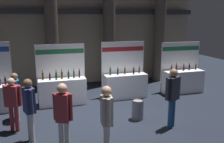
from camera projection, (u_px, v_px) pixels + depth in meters
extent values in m
plane|color=black|center=(105.00, 117.00, 8.37)|extent=(24.66, 24.66, 0.00)
cube|color=gray|center=(79.00, 18.00, 12.27)|extent=(12.33, 0.25, 6.59)
cube|color=#2D2D33|center=(80.00, 11.00, 11.92)|extent=(12.33, 0.20, 0.24)
cylinder|color=#51473D|center=(51.00, 24.00, 11.29)|extent=(0.60, 0.60, 6.13)
cylinder|color=#51473D|center=(109.00, 23.00, 12.07)|extent=(0.60, 0.60, 6.13)
cylinder|color=#51473D|center=(160.00, 23.00, 12.85)|extent=(0.60, 0.60, 6.13)
cylinder|color=black|center=(0.00, 82.00, 8.76)|extent=(0.06, 0.06, 0.25)
cylinder|color=black|center=(5.00, 82.00, 8.78)|extent=(0.07, 0.07, 0.25)
cylinder|color=black|center=(5.00, 77.00, 8.75)|extent=(0.03, 0.03, 0.08)
cylinder|color=black|center=(5.00, 76.00, 8.74)|extent=(0.03, 0.03, 0.02)
cube|color=white|center=(63.00, 92.00, 9.55)|extent=(1.80, 0.60, 1.02)
cube|color=white|center=(61.00, 73.00, 9.73)|extent=(1.89, 0.04, 2.32)
cube|color=#1E6638|center=(60.00, 52.00, 9.52)|extent=(1.83, 0.01, 0.18)
cylinder|color=#472D14|center=(43.00, 76.00, 9.29)|extent=(0.07, 0.07, 0.27)
cylinder|color=#472D14|center=(43.00, 72.00, 9.25)|extent=(0.03, 0.03, 0.08)
cylinder|color=black|center=(42.00, 70.00, 9.24)|extent=(0.03, 0.03, 0.02)
cylinder|color=black|center=(50.00, 77.00, 9.22)|extent=(0.06, 0.06, 0.23)
cylinder|color=black|center=(50.00, 73.00, 9.19)|extent=(0.03, 0.03, 0.07)
cylinder|color=gold|center=(50.00, 72.00, 9.18)|extent=(0.03, 0.03, 0.02)
cylinder|color=#19381E|center=(56.00, 76.00, 9.29)|extent=(0.07, 0.07, 0.27)
cylinder|color=#19381E|center=(56.00, 72.00, 9.25)|extent=(0.03, 0.03, 0.09)
cylinder|color=black|center=(56.00, 70.00, 9.24)|extent=(0.03, 0.03, 0.02)
cylinder|color=#472D14|center=(62.00, 75.00, 9.41)|extent=(0.08, 0.08, 0.28)
cylinder|color=#472D14|center=(62.00, 71.00, 9.37)|extent=(0.03, 0.03, 0.09)
cylinder|color=red|center=(62.00, 69.00, 9.36)|extent=(0.03, 0.03, 0.02)
cylinder|color=#19381E|center=(69.00, 75.00, 9.45)|extent=(0.07, 0.07, 0.26)
cylinder|color=#19381E|center=(68.00, 71.00, 9.41)|extent=(0.03, 0.03, 0.07)
cylinder|color=red|center=(68.00, 70.00, 9.40)|extent=(0.03, 0.03, 0.02)
cylinder|color=#19381E|center=(74.00, 75.00, 9.53)|extent=(0.06, 0.06, 0.27)
cylinder|color=#19381E|center=(74.00, 70.00, 9.49)|extent=(0.03, 0.03, 0.08)
cylinder|color=red|center=(74.00, 69.00, 9.48)|extent=(0.03, 0.03, 0.02)
cylinder|color=black|center=(79.00, 74.00, 9.64)|extent=(0.06, 0.06, 0.28)
cylinder|color=black|center=(79.00, 70.00, 9.60)|extent=(0.03, 0.03, 0.07)
cylinder|color=red|center=(79.00, 69.00, 9.60)|extent=(0.03, 0.03, 0.02)
cube|color=white|center=(125.00, 86.00, 10.36)|extent=(1.79, 0.60, 1.01)
cube|color=white|center=(123.00, 69.00, 10.54)|extent=(1.88, 0.04, 2.35)
cube|color=maroon|center=(123.00, 49.00, 10.34)|extent=(1.83, 0.01, 0.18)
cylinder|color=#19381E|center=(110.00, 72.00, 10.09)|extent=(0.07, 0.07, 0.28)
cylinder|color=#19381E|center=(110.00, 68.00, 10.05)|extent=(0.03, 0.03, 0.08)
cylinder|color=gold|center=(110.00, 66.00, 10.04)|extent=(0.03, 0.03, 0.02)
cylinder|color=black|center=(118.00, 72.00, 10.14)|extent=(0.06, 0.06, 0.24)
cylinder|color=black|center=(118.00, 68.00, 10.11)|extent=(0.03, 0.03, 0.07)
cylinder|color=black|center=(118.00, 67.00, 10.10)|extent=(0.03, 0.03, 0.02)
cylinder|color=#472D14|center=(125.00, 71.00, 10.26)|extent=(0.06, 0.06, 0.24)
cylinder|color=#472D14|center=(125.00, 68.00, 10.23)|extent=(0.03, 0.03, 0.08)
cylinder|color=black|center=(125.00, 67.00, 10.22)|extent=(0.03, 0.03, 0.02)
cylinder|color=black|center=(134.00, 71.00, 10.24)|extent=(0.06, 0.06, 0.23)
cylinder|color=black|center=(134.00, 68.00, 10.21)|extent=(0.03, 0.03, 0.08)
cylinder|color=gold|center=(134.00, 67.00, 10.20)|extent=(0.03, 0.03, 0.02)
cylinder|color=#472D14|center=(139.00, 70.00, 10.45)|extent=(0.06, 0.06, 0.24)
cylinder|color=#472D14|center=(139.00, 67.00, 10.42)|extent=(0.03, 0.03, 0.07)
cylinder|color=red|center=(139.00, 66.00, 10.41)|extent=(0.03, 0.03, 0.02)
cube|color=white|center=(183.00, 82.00, 11.07)|extent=(1.82, 0.60, 1.01)
cube|color=white|center=(180.00, 67.00, 11.26)|extent=(1.91, 0.04, 2.26)
cube|color=#1E6638|center=(181.00, 49.00, 11.06)|extent=(1.86, 0.01, 0.18)
cylinder|color=#472D14|center=(172.00, 69.00, 10.66)|extent=(0.07, 0.07, 0.25)
cylinder|color=#472D14|center=(172.00, 66.00, 10.63)|extent=(0.03, 0.03, 0.06)
cylinder|color=black|center=(172.00, 65.00, 10.62)|extent=(0.03, 0.03, 0.02)
cylinder|color=black|center=(176.00, 68.00, 10.90)|extent=(0.07, 0.07, 0.28)
cylinder|color=black|center=(177.00, 64.00, 10.86)|extent=(0.03, 0.03, 0.08)
cylinder|color=red|center=(177.00, 63.00, 10.85)|extent=(0.03, 0.03, 0.02)
cylinder|color=black|center=(184.00, 68.00, 10.96)|extent=(0.07, 0.07, 0.26)
cylinder|color=black|center=(184.00, 64.00, 10.92)|extent=(0.03, 0.03, 0.06)
cylinder|color=gold|center=(184.00, 63.00, 10.91)|extent=(0.03, 0.03, 0.02)
cylinder|color=black|center=(189.00, 67.00, 11.10)|extent=(0.07, 0.07, 0.24)
cylinder|color=black|center=(190.00, 64.00, 11.07)|extent=(0.03, 0.03, 0.07)
cylinder|color=black|center=(190.00, 63.00, 11.06)|extent=(0.03, 0.03, 0.02)
cylinder|color=black|center=(196.00, 67.00, 11.19)|extent=(0.07, 0.07, 0.23)
cylinder|color=black|center=(196.00, 64.00, 11.16)|extent=(0.03, 0.03, 0.08)
cylinder|color=black|center=(196.00, 63.00, 11.15)|extent=(0.03, 0.03, 0.02)
cylinder|color=slate|center=(138.00, 110.00, 8.18)|extent=(0.39, 0.39, 0.64)
torus|color=black|center=(138.00, 101.00, 8.11)|extent=(0.39, 0.39, 0.02)
cylinder|color=maroon|center=(12.00, 118.00, 7.30)|extent=(0.12, 0.12, 0.79)
cylinder|color=maroon|center=(17.00, 119.00, 7.27)|extent=(0.12, 0.12, 0.79)
cube|color=maroon|center=(12.00, 96.00, 7.13)|extent=(0.48, 0.41, 0.62)
sphere|color=tan|center=(11.00, 82.00, 7.04)|extent=(0.22, 0.22, 0.22)
cylinder|color=maroon|center=(4.00, 95.00, 7.17)|extent=(0.08, 0.08, 0.59)
cylinder|color=maroon|center=(20.00, 96.00, 7.09)|extent=(0.08, 0.08, 0.59)
cylinder|color=navy|center=(173.00, 113.00, 7.60)|extent=(0.12, 0.12, 0.89)
cylinder|color=navy|center=(170.00, 114.00, 7.49)|extent=(0.12, 0.12, 0.89)
cube|color=#23232D|center=(173.00, 88.00, 7.38)|extent=(0.48, 0.41, 0.71)
sphere|color=#8C6647|center=(174.00, 73.00, 7.27)|extent=(0.24, 0.24, 0.24)
cylinder|color=#23232D|center=(177.00, 86.00, 7.54)|extent=(0.08, 0.08, 0.67)
cylinder|color=#23232D|center=(168.00, 89.00, 7.20)|extent=(0.08, 0.08, 0.67)
cylinder|color=silver|center=(30.00, 126.00, 6.69)|extent=(0.12, 0.12, 0.86)
cylinder|color=silver|center=(32.00, 128.00, 6.56)|extent=(0.12, 0.12, 0.86)
cube|color=navy|center=(29.00, 100.00, 6.46)|extent=(0.35, 0.42, 0.68)
sphere|color=brown|center=(28.00, 83.00, 6.36)|extent=(0.24, 0.24, 0.24)
cylinder|color=navy|center=(26.00, 97.00, 6.64)|extent=(0.08, 0.08, 0.64)
cylinder|color=navy|center=(31.00, 102.00, 6.28)|extent=(0.08, 0.08, 0.64)
cylinder|color=silver|center=(67.00, 138.00, 6.01)|extent=(0.12, 0.12, 0.88)
cylinder|color=silver|center=(61.00, 138.00, 6.03)|extent=(0.12, 0.12, 0.88)
cube|color=maroon|center=(63.00, 107.00, 5.85)|extent=(0.39, 0.36, 0.70)
sphere|color=tan|center=(62.00, 88.00, 5.75)|extent=(0.24, 0.24, 0.24)
cylinder|color=maroon|center=(71.00, 107.00, 5.82)|extent=(0.08, 0.08, 0.66)
cylinder|color=maroon|center=(55.00, 106.00, 5.87)|extent=(0.08, 0.08, 0.66)
cylinder|color=#ADA393|center=(17.00, 110.00, 8.03)|extent=(0.12, 0.12, 0.77)
cylinder|color=#ADA393|center=(17.00, 108.00, 8.19)|extent=(0.12, 0.12, 0.77)
cube|color=navy|center=(15.00, 89.00, 7.96)|extent=(0.31, 0.49, 0.61)
sphere|color=#8C6647|center=(14.00, 76.00, 7.88)|extent=(0.21, 0.21, 0.21)
cylinder|color=navy|center=(16.00, 90.00, 7.72)|extent=(0.08, 0.08, 0.58)
cylinder|color=navy|center=(14.00, 86.00, 8.20)|extent=(0.08, 0.08, 0.58)
cylinder|color=silver|center=(106.00, 140.00, 5.93)|extent=(0.12, 0.12, 0.87)
cylinder|color=silver|center=(107.00, 143.00, 5.79)|extent=(0.12, 0.12, 0.87)
cube|color=#ADA393|center=(107.00, 110.00, 5.69)|extent=(0.26, 0.35, 0.69)
sphere|color=tan|center=(107.00, 91.00, 5.59)|extent=(0.24, 0.24, 0.24)
cylinder|color=#ADA393|center=(105.00, 107.00, 5.89)|extent=(0.08, 0.08, 0.65)
cylinder|color=#ADA393|center=(109.00, 113.00, 5.49)|extent=(0.08, 0.08, 0.65)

